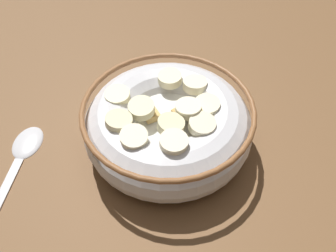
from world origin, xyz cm
name	(u,v)px	position (x,y,z in cm)	size (l,w,h in cm)	color
ground_plane	(168,148)	(0.00, 0.00, -1.00)	(123.06, 123.06, 2.00)	brown
cereal_bowl	(168,124)	(-0.01, -0.02, 3.37)	(18.69, 18.69, 6.98)	silver
spoon	(21,153)	(-16.84, 0.13, 0.35)	(5.71, 15.72, 0.80)	silver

